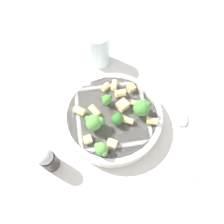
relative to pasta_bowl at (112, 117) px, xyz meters
The scene contains 22 objects.
ground_plane 0.02m from the pasta_bowl, ahead, with size 2.00×2.00×0.00m, color beige.
pasta_bowl is the anchor object (origin of this frame).
broccoli_floret_0 0.05m from the pasta_bowl, 52.54° to the right, with size 0.02×0.03×0.03m.
broccoli_floret_1 0.10m from the pasta_bowl, 90.28° to the left, with size 0.03×0.03×0.03m.
broccoli_floret_2 0.08m from the pasta_bowl, 165.20° to the right, with size 0.04×0.04×0.04m.
broccoli_floret_3 0.07m from the pasta_bowl, 54.17° to the left, with size 0.05×0.04×0.04m.
broccoli_floret_4 0.04m from the pasta_bowl, 134.84° to the left, with size 0.03×0.03×0.03m.
rigatoni_0 0.08m from the pasta_bowl, 63.58° to the right, with size 0.01×0.01×0.02m, color #E0C67F.
rigatoni_1 0.06m from the pasta_bowl, 97.89° to the right, with size 0.02×0.02×0.03m, color #E0C67F.
rigatoni_2 0.10m from the pasta_bowl, behind, with size 0.02×0.02×0.03m, color #E0C67F.
rigatoni_3 0.08m from the pasta_bowl, 10.38° to the left, with size 0.02×0.02×0.03m, color #E0C67F.
rigatoni_4 0.08m from the pasta_bowl, 80.76° to the right, with size 0.01×0.01×0.03m, color #E0C67F.
rigatoni_5 0.05m from the pasta_bowl, ahead, with size 0.02×0.02×0.03m, color #E0C67F.
rigatoni_6 0.05m from the pasta_bowl, 164.25° to the left, with size 0.01×0.01×0.03m, color #E0C67F.
rigatoni_7 0.07m from the pasta_bowl, 144.07° to the right, with size 0.01×0.01×0.03m, color #E0C67F.
chicken_chunk_0 0.09m from the pasta_bowl, 111.28° to the right, with size 0.02×0.02×0.01m, color tan.
chicken_chunk_1 0.08m from the pasta_bowl, 103.44° to the left, with size 0.02×0.02×0.01m, color tan.
chicken_chunk_2 0.04m from the pasta_bowl, 129.12° to the right, with size 0.03×0.02×0.02m, color tan.
chicken_chunk_3 0.09m from the pasta_bowl, 64.85° to the left, with size 0.02×0.02×0.01m, color tan.
drinking_glass 0.21m from the pasta_bowl, 65.85° to the right, with size 0.07×0.07×0.10m.
pepper_shaker 0.18m from the pasta_bowl, 51.98° to the left, with size 0.04×0.04×0.08m.
spoon 0.18m from the pasta_bowl, behind, with size 0.08×0.18×0.01m.
Camera 1 is at (-0.06, 0.23, 0.52)m, focal length 35.00 mm.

